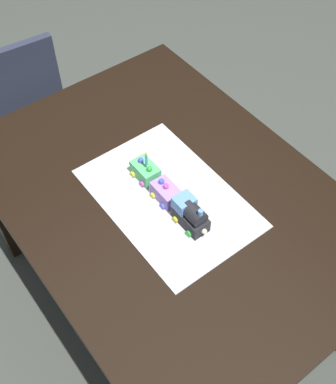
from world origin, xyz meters
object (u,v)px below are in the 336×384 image
at_px(dining_table, 169,213).
at_px(cake_car_caboose_lavender, 166,192).
at_px(cake_car_flatbed_mint_green, 145,171).
at_px(cake_locomotive, 190,214).
at_px(chair, 16,106).
at_px(birthday_candle, 146,158).

xyz_separation_m(dining_table, cake_car_caboose_lavender, (-0.01, 0.02, 0.14)).
bearing_deg(cake_car_flatbed_mint_green, cake_locomotive, -180.00).
xyz_separation_m(chair, birthday_candle, (-0.93, -0.11, 0.37)).
relative_size(dining_table, birthday_candle, 22.20).
bearing_deg(cake_car_caboose_lavender, dining_table, -73.36).
relative_size(dining_table, cake_car_flatbed_mint_green, 14.00).
distance_m(chair, cake_locomotive, 1.21).
xyz_separation_m(dining_table, chair, (1.03, 0.13, -0.16)).
bearing_deg(cake_locomotive, cake_car_flatbed_mint_green, 0.00).
bearing_deg(cake_car_caboose_lavender, cake_locomotive, -180.00).
relative_size(dining_table, cake_car_caboose_lavender, 14.00).
xyz_separation_m(cake_locomotive, birthday_candle, (0.24, 0.00, 0.06)).
xyz_separation_m(dining_table, cake_locomotive, (-0.13, 0.02, 0.16)).
distance_m(cake_car_flatbed_mint_green, birthday_candle, 0.07).
bearing_deg(dining_table, birthday_candle, 9.47).
bearing_deg(cake_car_flatbed_mint_green, chair, 6.75).
distance_m(cake_car_caboose_lavender, birthday_candle, 0.13).
bearing_deg(chair, cake_car_flatbed_mint_green, 101.59).
height_order(cake_locomotive, birthday_candle, birthday_candle).
height_order(cake_locomotive, cake_car_caboose_lavender, cake_locomotive).
relative_size(dining_table, chair, 1.63).
bearing_deg(cake_locomotive, chair, 5.33).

